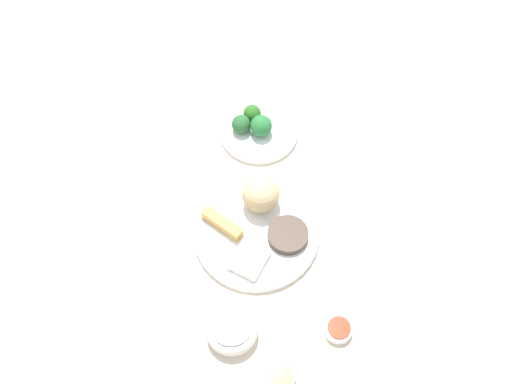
{
  "coord_description": "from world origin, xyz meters",
  "views": [
    {
      "loc": [
        0.38,
        0.39,
        1.1
      ],
      "look_at": [
        -0.06,
        -0.05,
        0.06
      ],
      "focal_mm": 38.69,
      "sensor_mm": 36.0,
      "label": 1
    }
  ],
  "objects_px": {
    "soy_sauce_bowl": "(232,328)",
    "sauce_ramekin_sweet_and_sour": "(338,329)",
    "main_plate": "(255,233)",
    "broccoli_plate": "(259,131)",
    "sauce_ramekin_hot_mustard": "(281,376)"
  },
  "relations": [
    {
      "from": "soy_sauce_bowl",
      "to": "sauce_ramekin_sweet_and_sour",
      "type": "height_order",
      "value": "soy_sauce_bowl"
    },
    {
      "from": "main_plate",
      "to": "sauce_ramekin_sweet_and_sour",
      "type": "height_order",
      "value": "sauce_ramekin_sweet_and_sour"
    },
    {
      "from": "broccoli_plate",
      "to": "sauce_ramekin_sweet_and_sour",
      "type": "distance_m",
      "value": 0.51
    },
    {
      "from": "soy_sauce_bowl",
      "to": "sauce_ramekin_hot_mustard",
      "type": "relative_size",
      "value": 1.83
    },
    {
      "from": "sauce_ramekin_sweet_and_sour",
      "to": "broccoli_plate",
      "type": "bearing_deg",
      "value": -117.18
    },
    {
      "from": "main_plate",
      "to": "sauce_ramekin_hot_mustard",
      "type": "bearing_deg",
      "value": 54.65
    },
    {
      "from": "main_plate",
      "to": "soy_sauce_bowl",
      "type": "bearing_deg",
      "value": 33.3
    },
    {
      "from": "soy_sauce_bowl",
      "to": "broccoli_plate",
      "type": "bearing_deg",
      "value": -141.04
    },
    {
      "from": "main_plate",
      "to": "broccoli_plate",
      "type": "bearing_deg",
      "value": -136.62
    },
    {
      "from": "soy_sauce_bowl",
      "to": "sauce_ramekin_sweet_and_sour",
      "type": "relative_size",
      "value": 1.83
    },
    {
      "from": "main_plate",
      "to": "sauce_ramekin_hot_mustard",
      "type": "xyz_separation_m",
      "value": [
        0.18,
        0.25,
        0.0
      ]
    },
    {
      "from": "soy_sauce_bowl",
      "to": "sauce_ramekin_sweet_and_sour",
      "type": "distance_m",
      "value": 0.21
    },
    {
      "from": "soy_sauce_bowl",
      "to": "main_plate",
      "type": "bearing_deg",
      "value": -146.7
    },
    {
      "from": "sauce_ramekin_hot_mustard",
      "to": "sauce_ramekin_sweet_and_sour",
      "type": "bearing_deg",
      "value": 173.07
    },
    {
      "from": "broccoli_plate",
      "to": "sauce_ramekin_sweet_and_sour",
      "type": "bearing_deg",
      "value": 62.82
    }
  ]
}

